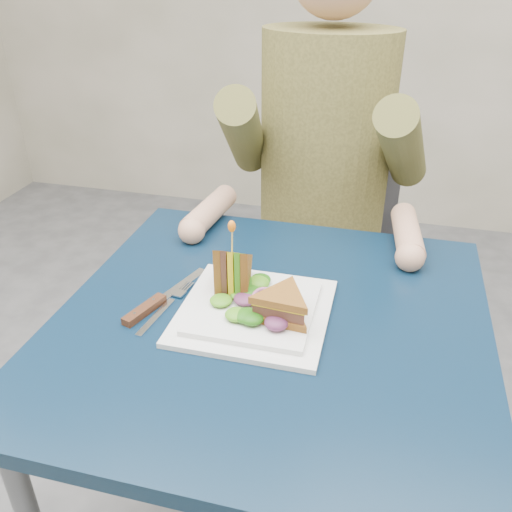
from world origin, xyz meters
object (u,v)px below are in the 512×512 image
(knife, at_px, (152,305))
(plate, at_px, (254,310))
(chair, at_px, (323,232))
(diner, at_px, (326,120))
(table, at_px, (270,352))
(sandwich_flat, at_px, (282,306))
(sandwich_upright, at_px, (233,272))
(fork, at_px, (164,308))

(knife, bearing_deg, plate, 7.92)
(chair, height_order, plate, chair)
(diner, height_order, plate, diner)
(table, relative_size, chair, 0.81)
(chair, height_order, sandwich_flat, chair)
(knife, bearing_deg, sandwich_flat, 0.14)
(table, height_order, plate, plate)
(sandwich_upright, bearing_deg, table, -28.59)
(fork, bearing_deg, sandwich_upright, 33.28)
(table, relative_size, sandwich_flat, 5.94)
(table, distance_m, sandwich_flat, 0.13)
(sandwich_upright, relative_size, knife, 0.64)
(plate, relative_size, sandwich_flat, 2.06)
(diner, xyz_separation_m, sandwich_flat, (0.02, -0.63, -0.14))
(sandwich_upright, bearing_deg, diner, 81.65)
(diner, distance_m, fork, 0.68)
(plate, relative_size, fork, 1.45)
(table, height_order, sandwich_flat, sandwich_flat)
(sandwich_flat, relative_size, fork, 0.70)
(diner, distance_m, sandwich_upright, 0.58)
(plate, distance_m, sandwich_upright, 0.08)
(table, xyz_separation_m, sandwich_upright, (-0.08, 0.04, 0.13))
(plate, xyz_separation_m, knife, (-0.18, -0.03, -0.00))
(sandwich_flat, distance_m, knife, 0.24)
(plate, relative_size, sandwich_upright, 1.87)
(fork, bearing_deg, sandwich_flat, 0.26)
(chair, height_order, fork, chair)
(sandwich_flat, xyz_separation_m, knife, (-0.24, -0.00, -0.04))
(fork, bearing_deg, chair, 75.64)
(diner, xyz_separation_m, sandwich_upright, (-0.08, -0.56, -0.13))
(table, bearing_deg, fork, -172.19)
(plate, bearing_deg, table, 0.28)
(sandwich_upright, distance_m, fork, 0.14)
(sandwich_upright, relative_size, fork, 0.78)
(chair, distance_m, knife, 0.80)
(diner, xyz_separation_m, fork, (-0.19, -0.63, -0.18))
(plate, bearing_deg, chair, 87.59)
(fork, relative_size, knife, 0.83)
(sandwich_flat, xyz_separation_m, sandwich_upright, (-0.11, 0.07, 0.01))
(sandwich_upright, xyz_separation_m, fork, (-0.11, -0.07, -0.05))
(chair, height_order, knife, chair)
(table, relative_size, knife, 3.46)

